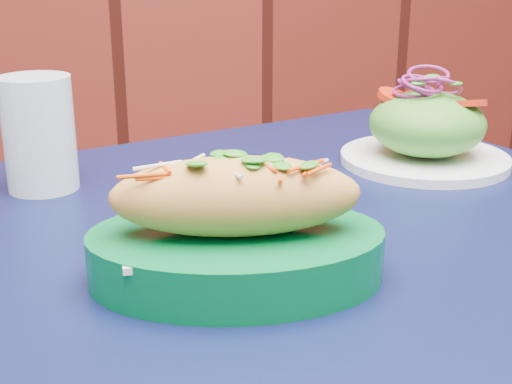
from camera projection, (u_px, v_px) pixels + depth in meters
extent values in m
cube|color=black|center=(318.00, 237.00, 0.74)|extent=(1.00, 1.00, 0.03)
cylinder|color=black|center=(353.00, 331.00, 1.29)|extent=(0.04, 0.04, 0.72)
cube|color=white|center=(236.00, 236.00, 0.60)|extent=(0.20, 0.12, 0.01)
ellipsoid|color=#E5A048|center=(236.00, 196.00, 0.59)|extent=(0.22, 0.11, 0.07)
cylinder|color=white|center=(424.00, 159.00, 0.94)|extent=(0.22, 0.22, 0.01)
ellipsoid|color=#4C992D|center=(427.00, 124.00, 0.92)|extent=(0.15, 0.15, 0.08)
cylinder|color=red|center=(470.00, 99.00, 0.89)|extent=(0.04, 0.04, 0.01)
cylinder|color=red|center=(394.00, 93.00, 0.93)|extent=(0.04, 0.04, 0.01)
cylinder|color=red|center=(414.00, 90.00, 0.95)|extent=(0.04, 0.04, 0.01)
torus|color=#801C60|center=(430.00, 88.00, 0.91)|extent=(0.05, 0.05, 0.00)
torus|color=#801C60|center=(430.00, 85.00, 0.91)|extent=(0.05, 0.05, 0.00)
torus|color=#801C60|center=(430.00, 82.00, 0.90)|extent=(0.05, 0.05, 0.00)
torus|color=#801C60|center=(431.00, 79.00, 0.90)|extent=(0.05, 0.05, 0.00)
torus|color=#801C60|center=(431.00, 76.00, 0.90)|extent=(0.05, 0.05, 0.00)
torus|color=#801C60|center=(431.00, 73.00, 0.90)|extent=(0.05, 0.05, 0.00)
cylinder|color=silver|center=(39.00, 134.00, 0.82)|extent=(0.08, 0.08, 0.13)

